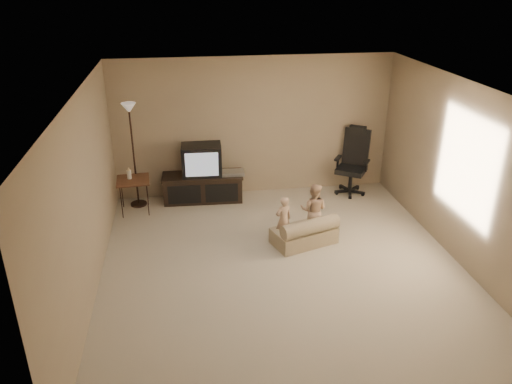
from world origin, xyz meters
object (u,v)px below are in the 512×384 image
Objects in this scene: office_chair at (352,170)px; toddler_left at (283,220)px; toddler_right at (313,210)px; floor_lamp at (131,132)px; child_sofa at (306,233)px; side_table at (133,180)px; tv_stand at (203,178)px.

office_chair is 1.66× the size of toddler_left.
office_chair is 1.90m from toddler_right.
floor_lamp is 2.11× the size of toddler_right.
child_sofa is at bearing -92.40° from office_chair.
floor_lamp reaches higher than child_sofa.
toddler_right is (2.80, -1.30, -0.14)m from side_table.
floor_lamp is at bearing 126.78° from child_sofa.
toddler_right is at bearing -24.93° from side_table.
floor_lamp is (-3.91, 0.04, 0.89)m from office_chair.
child_sofa is at bearing -49.59° from tv_stand.
tv_stand is at bearing -21.71° from toddler_right.
floor_lamp reaches higher than office_chair.
office_chair is 1.43× the size of toddler_right.
office_chair reaches higher than child_sofa.
office_chair is 1.54× the size of side_table.
office_chair reaches higher than toddler_right.
side_table is (-1.19, -0.29, 0.14)m from tv_stand.
side_table is 0.81m from floor_lamp.
office_chair is at bearing -103.80° from toddler_right.
side_table is at bearing 131.09° from child_sofa.
tv_stand is 1.82× the size of side_table.
toddler_left is 0.86× the size of toddler_right.
side_table is 1.08× the size of toddler_left.
floor_lamp is at bearing 82.09° from side_table.
office_chair is at bearing -0.53° from floor_lamp.
floor_lamp is 3.36m from child_sofa.
side_table is 0.44× the size of floor_lamp.
side_table reaches higher than toddler_left.
toddler_left reaches higher than child_sofa.
toddler_right is at bearing -29.38° from floor_lamp.
toddler_right is at bearing -42.16° from tv_stand.
side_table is at bearing -51.34° from toddler_left.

